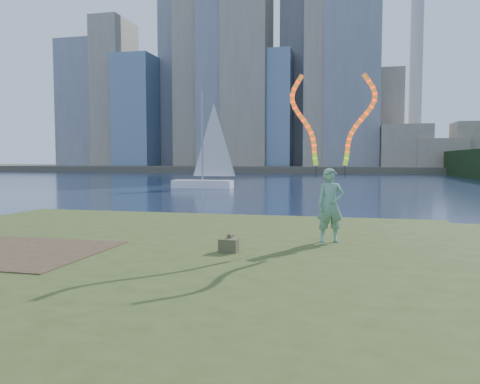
# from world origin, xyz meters

# --- Properties ---
(ground) EXTENTS (320.00, 320.00, 0.00)m
(ground) POSITION_xyz_m (0.00, 0.00, 0.00)
(ground) COLOR #18243C
(ground) RESTS_ON ground
(grassy_knoll) EXTENTS (20.00, 18.00, 0.80)m
(grassy_knoll) POSITION_xyz_m (0.00, -2.30, 0.34)
(grassy_knoll) COLOR #3C4C1B
(grassy_knoll) RESTS_ON ground
(dirt_patch) EXTENTS (3.20, 3.00, 0.02)m
(dirt_patch) POSITION_xyz_m (-2.20, -3.20, 0.81)
(dirt_patch) COLOR #47331E
(dirt_patch) RESTS_ON grassy_knoll
(far_shore) EXTENTS (320.00, 40.00, 1.20)m
(far_shore) POSITION_xyz_m (0.00, 95.00, 0.60)
(far_shore) COLOR #4D4838
(far_shore) RESTS_ON ground
(woman_with_ribbons) EXTENTS (1.97, 0.70, 4.02)m
(woman_with_ribbons) POSITION_xyz_m (3.74, -0.58, 2.21)
(woman_with_ribbons) COLOR #1B6F3D
(woman_with_ribbons) RESTS_ON grassy_knoll
(canvas_bag) EXTENTS (0.38, 0.43, 0.35)m
(canvas_bag) POSITION_xyz_m (1.84, -2.20, 0.94)
(canvas_bag) COLOR #444929
(canvas_bag) RESTS_ON grassy_knoll
(sailboat) EXTENTS (5.87, 1.95, 8.87)m
(sailboat) POSITION_xyz_m (-8.82, 29.86, 1.52)
(sailboat) COLOR white
(sailboat) RESTS_ON ground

